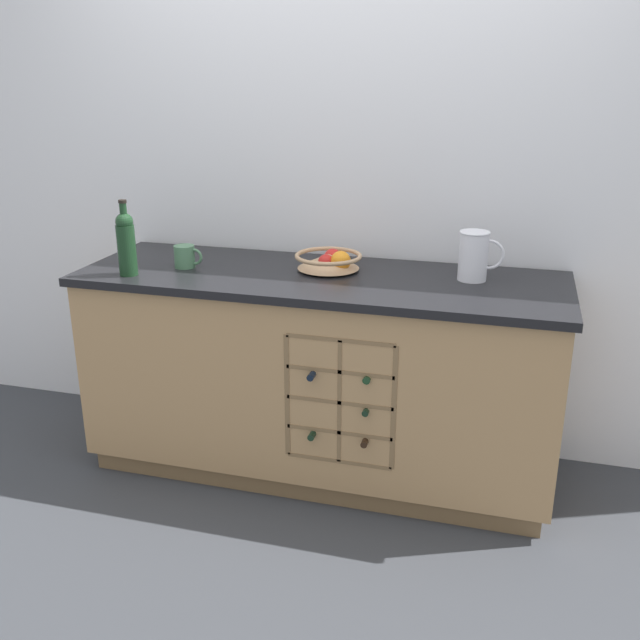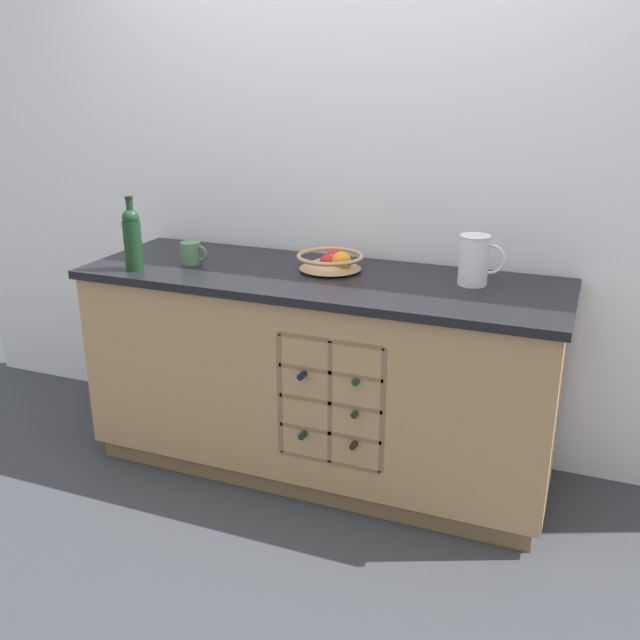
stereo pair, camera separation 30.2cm
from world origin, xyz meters
name	(u,v)px [view 1 (the left image)]	position (x,y,z in m)	size (l,w,h in m)	color
ground_plane	(320,465)	(0.00, 0.00, 0.00)	(14.00, 14.00, 0.00)	#383A3F
back_wall	(343,172)	(0.00, 0.39, 1.27)	(4.40, 0.06, 2.55)	white
kitchen_island	(320,374)	(0.00, 0.00, 0.46)	(2.03, 0.70, 0.90)	brown
fruit_bowl	(330,260)	(0.02, 0.08, 0.95)	(0.29, 0.29, 0.09)	tan
white_pitcher	(474,255)	(0.62, 0.09, 1.01)	(0.18, 0.12, 0.20)	white
ceramic_mug	(185,256)	(-0.59, -0.04, 0.95)	(0.13, 0.09, 0.10)	#4C7A56
standing_wine_bottle	(126,242)	(-0.76, -0.21, 1.04)	(0.08, 0.08, 0.31)	#19381E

